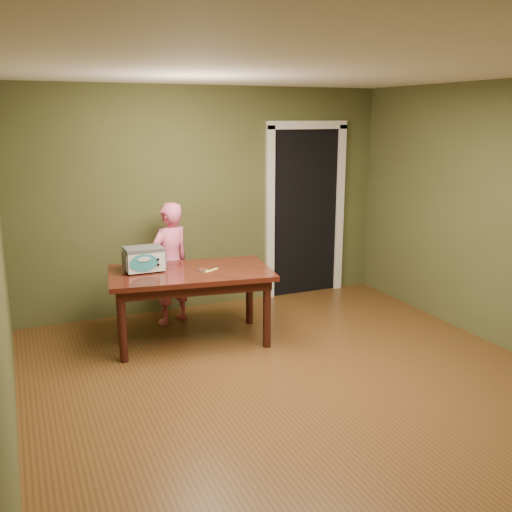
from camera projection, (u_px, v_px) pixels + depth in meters
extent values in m
plane|color=brown|center=(306.00, 391.00, 4.80)|extent=(5.00, 5.00, 0.00)
cube|color=#4B4F2A|center=(208.00, 199.00, 6.72)|extent=(4.50, 0.02, 2.60)
cube|color=white|center=(313.00, 68.00, 4.19)|extent=(4.50, 5.00, 0.02)
cube|color=black|center=(294.00, 210.00, 7.55)|extent=(0.90, 0.60, 2.10)
cube|color=black|center=(305.00, 213.00, 7.27)|extent=(0.90, 0.02, 2.10)
cube|color=white|center=(270.00, 216.00, 7.07)|extent=(0.10, 0.06, 2.20)
cube|color=white|center=(339.00, 211.00, 7.45)|extent=(0.10, 0.06, 2.20)
cube|color=white|center=(307.00, 125.00, 7.00)|extent=(1.10, 0.06, 0.10)
cube|color=black|center=(190.00, 273.00, 5.71)|extent=(1.72, 1.13, 0.05)
cube|color=black|center=(191.00, 280.00, 5.73)|extent=(1.58, 0.99, 0.10)
cylinder|color=black|center=(122.00, 327.00, 5.30)|extent=(0.08, 0.08, 0.70)
cylinder|color=black|center=(120.00, 303.00, 5.96)|extent=(0.08, 0.08, 0.70)
cylinder|color=black|center=(267.00, 314.00, 5.65)|extent=(0.08, 0.08, 0.70)
cylinder|color=black|center=(249.00, 293.00, 6.31)|extent=(0.08, 0.08, 0.70)
cylinder|color=#4C4F54|center=(131.00, 274.00, 5.54)|extent=(0.02, 0.02, 0.02)
cylinder|color=#4C4F54|center=(127.00, 270.00, 5.71)|extent=(0.02, 0.02, 0.02)
cylinder|color=#4C4F54|center=(162.00, 271.00, 5.66)|extent=(0.02, 0.02, 0.02)
cylinder|color=#4C4F54|center=(157.00, 266.00, 5.83)|extent=(0.02, 0.02, 0.02)
cube|color=silver|center=(144.00, 260.00, 5.66)|extent=(0.37, 0.26, 0.21)
cube|color=#4C4F54|center=(143.00, 249.00, 5.63)|extent=(0.37, 0.27, 0.03)
cube|color=#4C4F54|center=(125.00, 261.00, 5.58)|extent=(0.02, 0.23, 0.16)
cube|color=#4C4F54|center=(163.00, 258.00, 5.73)|extent=(0.02, 0.23, 0.16)
ellipsoid|color=teal|center=(144.00, 263.00, 5.53)|extent=(0.28, 0.01, 0.17)
cylinder|color=black|center=(158.00, 259.00, 5.57)|extent=(0.03, 0.01, 0.02)
cylinder|color=black|center=(158.00, 265.00, 5.59)|extent=(0.02, 0.01, 0.02)
cylinder|color=silver|center=(203.00, 270.00, 5.68)|extent=(0.10, 0.10, 0.02)
cylinder|color=#52281B|center=(203.00, 270.00, 5.68)|extent=(0.09, 0.09, 0.01)
cube|color=#FEEF6E|center=(212.00, 270.00, 5.71)|extent=(0.17, 0.11, 0.01)
imported|color=#ED6190|center=(170.00, 263.00, 6.27)|extent=(0.58, 0.49, 1.36)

